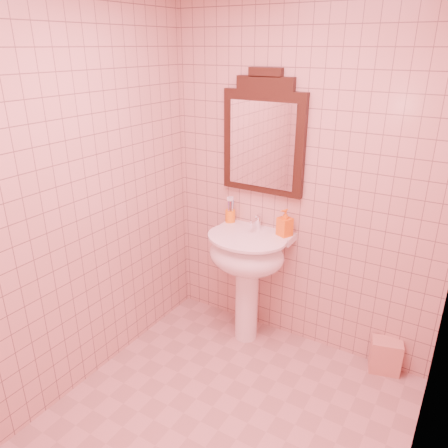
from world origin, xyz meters
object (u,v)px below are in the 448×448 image
Objects in this scene: pedestal_sink at (247,261)px; towel at (385,356)px; soap_dispenser at (285,223)px; toothbrush_cup at (230,216)px; mirror at (263,138)px.

towel is at bearing 9.49° from pedestal_sink.
pedestal_sink is at bearing -122.92° from soap_dispenser.
soap_dispenser is (0.46, -0.02, 0.05)m from toothbrush_cup.
toothbrush_cup is 0.71× the size of towel.
pedestal_sink is 1.16m from towel.
soap_dispenser is 0.80× the size of towel.
towel is at bearing 25.17° from soap_dispenser.
soap_dispenser is at bearing -178.26° from towel.
mirror is 4.31× the size of soap_dispenser.
toothbrush_cup is 1.48m from towel.
soap_dispenser is at bearing -14.56° from mirror.
mirror reaches higher than towel.
soap_dispenser is at bearing -2.73° from toothbrush_cup.
toothbrush_cup reaches higher than towel.
soap_dispenser reaches higher than toothbrush_cup.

